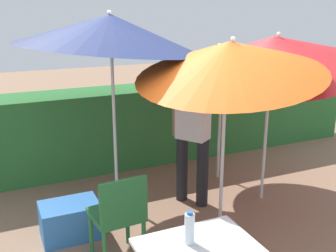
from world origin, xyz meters
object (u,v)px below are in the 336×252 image
crate_cardboard (210,247)px  chair_plastic (119,213)px  cooler_box (70,220)px  umbrella_rainbow (275,52)px  umbrella_orange (110,32)px  umbrella_navy (221,58)px  bottle_water (190,228)px  umbrella_yellow (229,58)px  person_vendor (193,129)px

crate_cardboard → chair_plastic: bearing=156.1°
crate_cardboard → cooler_box: bearing=138.5°
chair_plastic → crate_cardboard: size_ratio=1.99×
umbrella_rainbow → umbrella_orange: 1.84m
umbrella_navy → chair_plastic: bearing=-144.0°
umbrella_rainbow → chair_plastic: (-2.03, -0.52, -1.30)m
umbrella_orange → bottle_water: size_ratio=9.64×
bottle_water → chair_plastic: bearing=100.4°
umbrella_yellow → crate_cardboard: 1.78m
cooler_box → umbrella_navy: bearing=17.6°
person_vendor → cooler_box: (-1.50, -0.17, -0.75)m
umbrella_rainbow → umbrella_orange: umbrella_orange is taller
chair_plastic → crate_cardboard: chair_plastic is taller
umbrella_rainbow → umbrella_yellow: bearing=-154.2°
umbrella_orange → chair_plastic: size_ratio=2.60×
umbrella_orange → umbrella_navy: bearing=4.7°
umbrella_rainbow → cooler_box: 2.87m
umbrella_yellow → bottle_water: umbrella_yellow is taller
cooler_box → crate_cardboard: cooler_box is taller
umbrella_navy → person_vendor: 1.11m
person_vendor → cooler_box: person_vendor is taller
person_vendor → crate_cardboard: bearing=-109.2°
umbrella_orange → cooler_box: 2.05m
bottle_water → umbrella_yellow: bearing=49.1°
cooler_box → umbrella_yellow: bearing=-19.4°
cooler_box → bottle_water: bottle_water is taller
umbrella_rainbow → chair_plastic: umbrella_rainbow is taller
umbrella_rainbow → bottle_water: 2.58m
crate_cardboard → bottle_water: 1.15m
umbrella_rainbow → bottle_water: size_ratio=9.40×
cooler_box → person_vendor: bearing=6.5°
umbrella_rainbow → crate_cardboard: 2.25m
bottle_water → person_vendor: bearing=62.0°
umbrella_orange → crate_cardboard: 2.47m
umbrella_orange → crate_cardboard: (0.43, -1.54, -1.89)m
umbrella_yellow → bottle_water: bearing=-130.9°
chair_plastic → bottle_water: 1.11m
umbrella_rainbow → person_vendor: 1.26m
umbrella_orange → umbrella_yellow: umbrella_orange is taller
umbrella_rainbow → umbrella_navy: bearing=104.7°
umbrella_orange → umbrella_yellow: bearing=-52.5°
person_vendor → crate_cardboard: (-0.40, -1.15, -0.78)m
chair_plastic → crate_cardboard: 0.91m
umbrella_navy → umbrella_rainbow: bearing=-75.3°
umbrella_rainbow → umbrella_yellow: size_ratio=1.01×
umbrella_orange → chair_plastic: 1.97m
umbrella_yellow → umbrella_navy: umbrella_yellow is taller
umbrella_yellow → umbrella_orange: bearing=127.5°
umbrella_orange → person_vendor: 1.44m
bottle_water → cooler_box: bearing=107.5°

